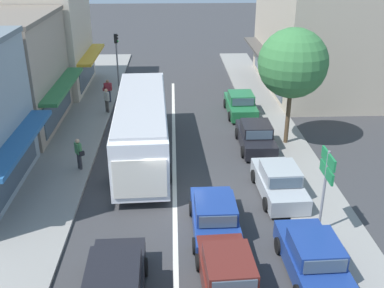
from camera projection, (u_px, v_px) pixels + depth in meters
The scene contains 21 objects.
ground_plane at pixel (175, 199), 20.17m from camera, with size 140.00×140.00×0.00m, color #353538.
lane_centre_line at pixel (174, 159), 23.81m from camera, with size 0.20×28.00×0.01m, color silver.
sidewalk_left at pixel (54, 145), 25.34m from camera, with size 5.20×44.00×0.14m, color gray.
kerb_right at pixel (281, 141), 25.85m from camera, with size 2.80×44.00×0.12m, color gray.
shopfront_mid_block at pixel (0, 74), 26.47m from camera, with size 7.33×8.18×6.83m.
shopfront_far_end at pixel (36, 36), 33.44m from camera, with size 8.16×7.54×8.30m.
building_right_far at pixel (324, 28), 33.77m from camera, with size 9.29×13.17×9.26m.
city_bus at pixel (142, 124), 23.40m from camera, with size 3.05×10.95×3.23m.
hatchback_adjacent_lane_lead at pixel (228, 274), 14.55m from camera, with size 1.96×3.78×1.54m.
wagon_behind_bus_mid at pixel (115, 288), 13.92m from camera, with size 2.01×4.54×1.58m.
sedan_behind_bus_near at pixel (215, 218), 17.59m from camera, with size 1.93×4.22×1.47m.
parked_sedan_kerb_front at pixel (313, 259), 15.32m from camera, with size 2.00×4.25×1.47m.
parked_sedan_kerb_second at pixel (279, 182), 20.23m from camera, with size 2.02×4.26×1.47m.
parked_sedan_kerb_third at pixel (256, 136), 24.96m from camera, with size 1.92×4.21×1.47m.
parked_sedan_kerb_rear at pixel (240, 104), 29.86m from camera, with size 1.93×4.22×1.47m.
traffic_light_downstreet at pixel (117, 52), 34.42m from camera, with size 0.33×0.24×4.20m.
directional_road_sign at pixel (327, 173), 16.69m from camera, with size 0.10×1.40×3.60m.
street_tree_right at pixel (293, 63), 23.71m from camera, with size 3.72×3.72×6.55m.
pedestrian_with_handbag_near at pixel (108, 89), 31.54m from camera, with size 0.65×0.26×1.63m.
pedestrian_browsing_midblock at pixel (79, 152), 22.17m from camera, with size 0.53×0.57×1.63m.
pedestrian_far_walker at pixel (107, 99), 29.63m from camera, with size 0.42×0.44×1.63m.
Camera 1 is at (0.03, -17.38, 10.56)m, focal length 42.00 mm.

